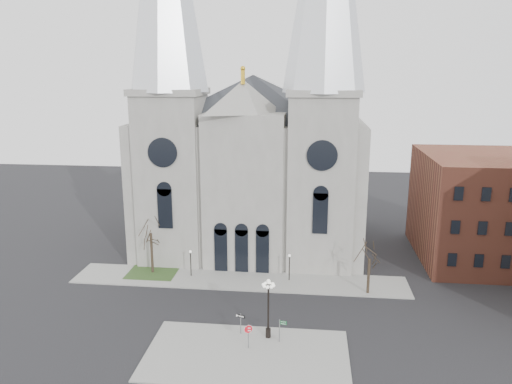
# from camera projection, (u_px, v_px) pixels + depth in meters

# --- Properties ---
(ground) EXTENTS (160.00, 160.00, 0.00)m
(ground) POSITION_uv_depth(u_px,v_px,m) (223.00, 326.00, 49.35)
(ground) COLOR black
(ground) RESTS_ON ground
(sidewalk_near) EXTENTS (18.00, 10.00, 0.14)m
(sidewalk_near) POSITION_uv_depth(u_px,v_px,m) (247.00, 355.00, 44.18)
(sidewalk_near) COLOR gray
(sidewalk_near) RESTS_ON ground
(sidewalk_far) EXTENTS (40.00, 6.00, 0.14)m
(sidewalk_far) POSITION_uv_depth(u_px,v_px,m) (239.00, 280.00, 59.95)
(sidewalk_far) COLOR gray
(sidewalk_far) RESTS_ON ground
(grass_patch) EXTENTS (6.00, 5.00, 0.18)m
(grass_patch) POSITION_uv_depth(u_px,v_px,m) (153.00, 273.00, 62.09)
(grass_patch) COLOR #2A471E
(grass_patch) RESTS_ON ground
(cathedral) EXTENTS (33.00, 26.66, 54.00)m
(cathedral) POSITION_uv_depth(u_px,v_px,m) (251.00, 117.00, 67.01)
(cathedral) COLOR gray
(cathedral) RESTS_ON ground
(bg_building_brick) EXTENTS (14.00, 18.00, 14.00)m
(bg_building_brick) POSITION_uv_depth(u_px,v_px,m) (476.00, 207.00, 65.70)
(bg_building_brick) COLOR brown
(bg_building_brick) RESTS_ON ground
(tree_left) EXTENTS (3.20, 3.20, 7.50)m
(tree_left) POSITION_uv_depth(u_px,v_px,m) (151.00, 231.00, 60.78)
(tree_left) COLOR black
(tree_left) RESTS_ON ground
(tree_right) EXTENTS (3.20, 3.20, 6.00)m
(tree_right) POSITION_uv_depth(u_px,v_px,m) (370.00, 257.00, 55.36)
(tree_right) COLOR black
(tree_right) RESTS_ON ground
(ped_lamp_left) EXTENTS (0.32, 0.32, 3.26)m
(ped_lamp_left) POSITION_uv_depth(u_px,v_px,m) (191.00, 259.00, 60.54)
(ped_lamp_left) COLOR black
(ped_lamp_left) RESTS_ON sidewalk_far
(ped_lamp_right) EXTENTS (0.32, 0.32, 3.26)m
(ped_lamp_right) POSITION_uv_depth(u_px,v_px,m) (289.00, 263.00, 59.25)
(ped_lamp_right) COLOR black
(ped_lamp_right) RESTS_ON sidewalk_far
(stop_sign) EXTENTS (0.84, 0.09, 2.32)m
(stop_sign) POSITION_uv_depth(u_px,v_px,m) (248.00, 331.00, 44.75)
(stop_sign) COLOR slate
(stop_sign) RESTS_ON sidewalk_near
(globe_lamp) EXTENTS (1.38, 1.38, 5.87)m
(globe_lamp) POSITION_uv_depth(u_px,v_px,m) (268.00, 301.00, 46.11)
(globe_lamp) COLOR black
(globe_lamp) RESTS_ON sidewalk_near
(one_way_sign) EXTENTS (0.88, 0.32, 2.09)m
(one_way_sign) POSITION_uv_depth(u_px,v_px,m) (241.00, 320.00, 47.27)
(one_way_sign) COLOR slate
(one_way_sign) RESTS_ON sidewalk_near
(street_name_sign) EXTENTS (0.71, 0.16, 2.24)m
(street_name_sign) POSITION_uv_depth(u_px,v_px,m) (280.00, 329.00, 45.87)
(street_name_sign) COLOR slate
(street_name_sign) RESTS_ON sidewalk_near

